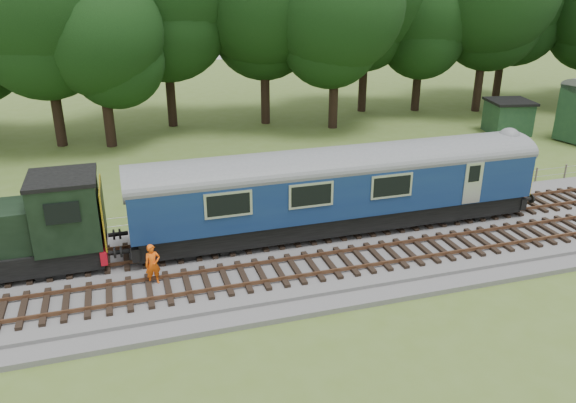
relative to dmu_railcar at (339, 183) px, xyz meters
name	(u,v)px	position (x,y,z in m)	size (l,w,h in m)	color
ground	(376,246)	(1.24, -1.40, -2.61)	(120.00, 120.00, 0.00)	#4C6424
ballast	(376,243)	(1.24, -1.40, -2.43)	(70.00, 7.00, 0.35)	#4C4C4F
track_north	(363,225)	(1.24, 0.00, -2.19)	(67.20, 2.40, 0.21)	black
track_south	(393,254)	(1.24, -3.00, -2.19)	(67.20, 2.40, 0.21)	black
fence	(338,208)	(1.24, 3.10, -2.61)	(64.00, 0.12, 1.00)	#6B6054
tree_line	(255,126)	(1.24, 20.60, -2.61)	(70.00, 8.00, 18.00)	black
dmu_railcar	(339,183)	(0.00, 0.00, 0.00)	(18.05, 2.86, 3.88)	black
worker	(153,264)	(-8.30, -2.40, -1.47)	(0.58, 0.38, 1.58)	#F5570C
shed	(508,116)	(18.81, 13.10, -1.35)	(3.55, 3.55, 2.47)	#183520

